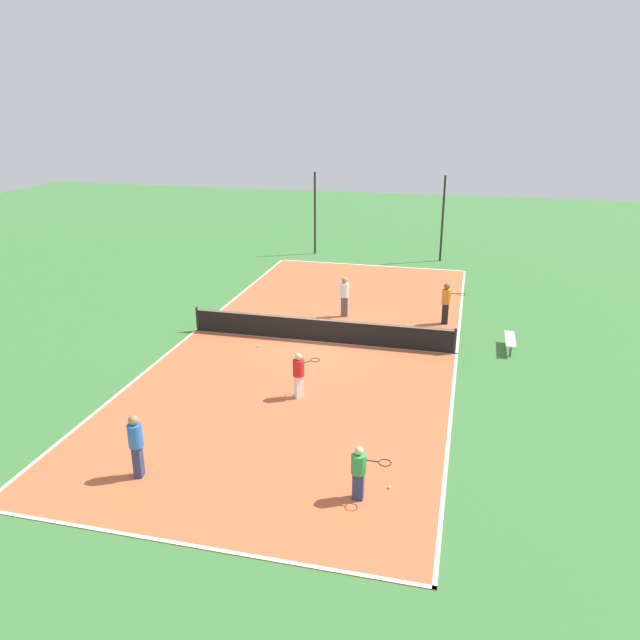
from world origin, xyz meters
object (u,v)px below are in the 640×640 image
Objects in this scene: bench at (510,340)px; fence_post_back_right at (443,219)px; fence_post_back_left at (315,214)px; player_coach_red at (299,373)px; player_near_white at (344,294)px; tennis_ball_right_alley at (258,346)px; tennis_net at (320,329)px; player_center_orange at (446,300)px; player_far_green at (359,470)px; player_near_blue at (136,442)px; tennis_ball_far_baseline at (389,487)px.

bench is 13.64m from fence_post_back_right.
player_coach_red is at bearing -77.35° from fence_post_back_left.
player_near_white is (-6.75, 2.18, 0.63)m from bench.
player_coach_red is 0.31× the size of fence_post_back_right.
bench is at bearing 12.43° from tennis_ball_right_alley.
tennis_ball_right_alley is (-2.13, -1.10, -0.46)m from tennis_net.
player_coach_red is at bearing -114.14° from player_center_orange.
player_far_green reaches higher than tennis_net.
player_coach_red reaches higher than tennis_net.
fence_post_back_right is at bearing 97.48° from player_center_orange.
bench is 14.23m from player_near_blue.
player_center_orange is at bearing 144.03° from player_near_blue.
player_near_blue is at bearing -102.65° from tennis_net.
player_coach_red is (0.49, -4.75, 0.34)m from tennis_net.
player_near_white is (-0.18, 7.85, 0.15)m from player_coach_red.
fence_post_back_left is (-1.59, 15.09, 2.36)m from tennis_ball_right_alley.
player_far_green is (2.75, -4.72, -0.06)m from player_coach_red.
player_near_white is 11.50m from fence_post_back_right.
tennis_net is at bearing 27.43° from tennis_ball_right_alley.
player_coach_red reaches higher than player_far_green.
tennis_ball_right_alley is (-2.61, 3.65, -0.81)m from player_coach_red.
fence_post_back_left is at bearing 39.51° from bench.
tennis_ball_far_baseline is at bearing -89.58° from fence_post_back_right.
fence_post_back_left is (-8.28, 10.80, 1.39)m from player_center_orange.
player_far_green reaches higher than tennis_ball_right_alley.
tennis_ball_right_alley is at bearing -83.97° from fence_post_back_left.
tennis_ball_right_alley is at bearing 127.60° from tennis_ball_far_baseline.
player_far_green is 23.53m from fence_post_back_right.
player_coach_red is 21.88× the size of tennis_ball_right_alley.
player_coach_red is at bearing -84.15° from tennis_net.
player_coach_red is at bearing 143.61° from player_near_blue.
tennis_ball_far_baseline and tennis_ball_right_alley have the same top height.
bench reaches higher than tennis_ball_far_baseline.
player_near_white reaches higher than tennis_ball_right_alley.
player_near_white is at bearing 160.45° from player_near_blue.
tennis_net is 2.12× the size of fence_post_back_left.
fence_post_back_right is (5.93, 23.85, 1.43)m from player_near_blue.
player_near_white is 4.25m from player_center_orange.
player_near_blue is 6.24m from tennis_ball_far_baseline.
player_center_orange is at bearing 84.94° from player_far_green.
player_near_white is 1.03× the size of player_near_blue.
player_near_blue is (-9.27, -10.78, 0.60)m from bench.
player_coach_red is at bearing -99.79° from fence_post_back_right.
bench is at bearing 72.16° from tennis_ball_far_baseline.
player_near_white reaches higher than player_coach_red.
player_near_white is (0.31, 3.10, 0.50)m from tennis_net.
player_center_orange reaches higher than tennis_net.
player_coach_red is 4.56m from tennis_ball_right_alley.
player_near_blue is 0.35× the size of fence_post_back_left.
player_coach_red is 5.47m from player_far_green.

